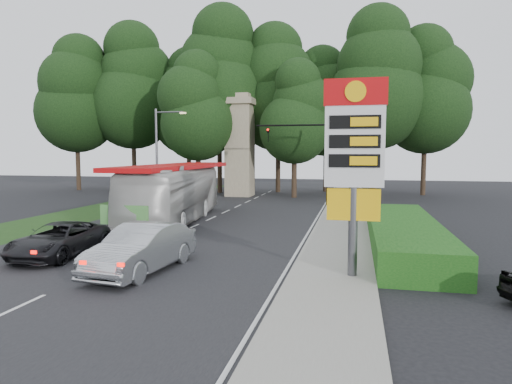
% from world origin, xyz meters
% --- Properties ---
extents(ground, '(120.00, 120.00, 0.00)m').
position_xyz_m(ground, '(0.00, 0.00, 0.00)').
color(ground, black).
rests_on(ground, ground).
extents(road_surface, '(14.00, 80.00, 0.02)m').
position_xyz_m(road_surface, '(0.00, 12.00, 0.01)').
color(road_surface, black).
rests_on(road_surface, ground).
extents(sidewalk_right, '(3.00, 80.00, 0.12)m').
position_xyz_m(sidewalk_right, '(8.50, 12.00, 0.06)').
color(sidewalk_right, gray).
rests_on(sidewalk_right, ground).
extents(grass_verge_left, '(5.00, 50.00, 0.02)m').
position_xyz_m(grass_verge_left, '(-9.50, 18.00, 0.01)').
color(grass_verge_left, '#193814').
rests_on(grass_verge_left, ground).
extents(hedge, '(3.00, 14.00, 1.20)m').
position_xyz_m(hedge, '(11.50, 8.00, 0.60)').
color(hedge, '#154813').
rests_on(hedge, ground).
extents(gas_station_pylon, '(2.10, 0.45, 6.85)m').
position_xyz_m(gas_station_pylon, '(9.20, 1.99, 4.45)').
color(gas_station_pylon, '#59595E').
rests_on(gas_station_pylon, ground).
extents(traffic_signal_mast, '(6.10, 0.35, 7.20)m').
position_xyz_m(traffic_signal_mast, '(5.68, 24.00, 4.67)').
color(traffic_signal_mast, black).
rests_on(traffic_signal_mast, ground).
extents(streetlight_signs, '(2.75, 0.98, 8.00)m').
position_xyz_m(streetlight_signs, '(-6.99, 22.01, 4.44)').
color(streetlight_signs, '#59595E').
rests_on(streetlight_signs, ground).
extents(monument, '(3.00, 3.00, 10.05)m').
position_xyz_m(monument, '(-2.00, 30.00, 5.10)').
color(monument, gray).
rests_on(monument, ground).
extents(tree_far_west, '(8.96, 8.96, 17.60)m').
position_xyz_m(tree_far_west, '(-22.00, 33.00, 10.68)').
color(tree_far_west, '#2D2116').
rests_on(tree_far_west, ground).
extents(tree_west_mid, '(9.80, 9.80, 19.25)m').
position_xyz_m(tree_west_mid, '(-16.00, 35.00, 11.69)').
color(tree_west_mid, '#2D2116').
rests_on(tree_west_mid, ground).
extents(tree_west_near, '(8.40, 8.40, 16.50)m').
position_xyz_m(tree_west_near, '(-10.00, 37.00, 10.02)').
color(tree_west_near, '#2D2116').
rests_on(tree_west_near, ground).
extents(tree_center_left, '(10.08, 10.08, 19.80)m').
position_xyz_m(tree_center_left, '(-5.00, 33.00, 12.02)').
color(tree_center_left, '#2D2116').
rests_on(tree_center_left, ground).
extents(tree_center_right, '(9.24, 9.24, 18.15)m').
position_xyz_m(tree_center_right, '(1.00, 35.00, 11.02)').
color(tree_center_right, '#2D2116').
rests_on(tree_center_right, ground).
extents(tree_east_near, '(8.12, 8.12, 15.95)m').
position_xyz_m(tree_east_near, '(6.00, 37.00, 9.68)').
color(tree_east_near, '#2D2116').
rests_on(tree_east_near, ground).
extents(tree_east_mid, '(9.52, 9.52, 18.70)m').
position_xyz_m(tree_east_mid, '(11.00, 33.00, 11.35)').
color(tree_east_mid, '#2D2116').
rests_on(tree_east_mid, ground).
extents(tree_far_east, '(8.68, 8.68, 17.05)m').
position_xyz_m(tree_far_east, '(16.00, 35.00, 10.35)').
color(tree_far_east, '#2D2116').
rests_on(tree_far_east, ground).
extents(tree_monument_left, '(7.28, 7.28, 14.30)m').
position_xyz_m(tree_monument_left, '(-6.00, 29.00, 8.68)').
color(tree_monument_left, '#2D2116').
rests_on(tree_monument_left, ground).
extents(tree_monument_right, '(6.72, 6.72, 13.20)m').
position_xyz_m(tree_monument_right, '(3.50, 29.50, 8.01)').
color(tree_monument_right, '#2D2116').
rests_on(tree_monument_right, ground).
extents(transit_bus, '(4.53, 13.21, 3.60)m').
position_xyz_m(transit_bus, '(-1.84, 12.74, 1.80)').
color(transit_bus, beige).
rests_on(transit_bus, ground).
extents(sedan_silver, '(2.39, 5.46, 1.75)m').
position_xyz_m(sedan_silver, '(1.64, 1.25, 0.87)').
color(sedan_silver, '#ACB0B4').
rests_on(sedan_silver, ground).
extents(suv_charcoal, '(2.50, 5.14, 1.41)m').
position_xyz_m(suv_charcoal, '(-2.91, 2.80, 0.70)').
color(suv_charcoal, black).
rests_on(suv_charcoal, ground).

